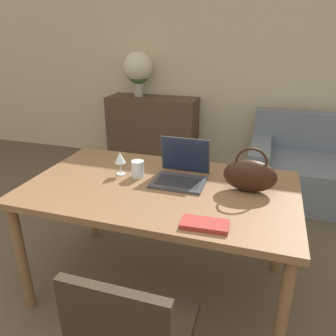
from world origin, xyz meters
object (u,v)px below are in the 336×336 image
at_px(couch, 324,172).
at_px(laptop, 182,169).
at_px(drinking_glass, 138,169).
at_px(flower_vase, 138,69).
at_px(chair, 132,336).
at_px(wine_glass, 120,159).
at_px(handbag, 250,175).

xyz_separation_m(couch, laptop, (-1.08, -1.64, 0.55)).
height_order(laptop, drinking_glass, laptop).
bearing_deg(flower_vase, chair, -68.57).
relative_size(couch, wine_glass, 9.85).
bearing_deg(chair, handbag, 68.07).
bearing_deg(chair, drinking_glass, 110.32).
bearing_deg(couch, laptop, -123.47).
bearing_deg(wine_glass, chair, -63.33).
relative_size(laptop, drinking_glass, 2.98).
height_order(wine_glass, handbag, handbag).
relative_size(couch, flower_vase, 2.83).
xyz_separation_m(couch, handbag, (-0.67, -1.68, 0.59)).
relative_size(couch, laptop, 4.78).
xyz_separation_m(couch, flower_vase, (-2.19, 0.40, 0.91)).
xyz_separation_m(drinking_glass, flower_vase, (-0.84, 2.08, 0.37)).
xyz_separation_m(couch, drinking_glass, (-1.36, -1.68, 0.54)).
height_order(couch, wine_glass, wine_glass).
bearing_deg(laptop, chair, -86.77).
bearing_deg(handbag, wine_glass, -179.60).
xyz_separation_m(chair, drinking_glass, (-0.33, 0.88, 0.33)).
relative_size(drinking_glass, handbag, 0.35).
bearing_deg(wine_glass, drinking_glass, 0.39).
xyz_separation_m(wine_glass, flower_vase, (-0.72, 2.08, 0.32)).
relative_size(couch, drinking_glass, 14.25).
distance_m(wine_glass, handbag, 0.80).
bearing_deg(handbag, couch, 68.24).
height_order(chair, wine_glass, wine_glass).
distance_m(chair, wine_glass, 1.06).
xyz_separation_m(laptop, drinking_glass, (-0.27, -0.05, -0.01)).
xyz_separation_m(laptop, handbag, (0.41, -0.04, 0.03)).
bearing_deg(wine_glass, laptop, 6.83).
bearing_deg(flower_vase, drinking_glass, -68.06).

